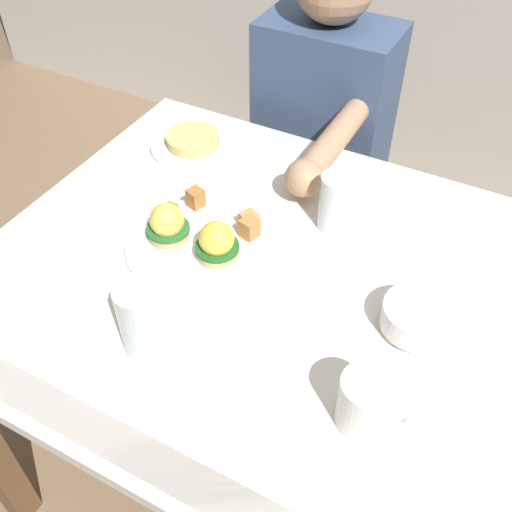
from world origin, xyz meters
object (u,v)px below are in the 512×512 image
(water_glass_near, at_px, (336,204))
(side_plate, at_px, (193,143))
(water_glass_far, at_px, (144,322))
(dining_table, at_px, (296,325))
(fruit_bowl, at_px, (417,318))
(diner_person, at_px, (319,137))
(eggs_benedict_plate, at_px, (196,238))
(coffee_mug, at_px, (366,401))

(water_glass_near, xyz_separation_m, side_plate, (-0.40, 0.10, -0.04))
(water_glass_far, distance_m, side_plate, 0.58)
(dining_table, distance_m, fruit_bowl, 0.25)
(fruit_bowl, bearing_deg, side_plate, 155.68)
(diner_person, bearing_deg, fruit_bowl, -54.14)
(fruit_bowl, height_order, water_glass_near, water_glass_near)
(eggs_benedict_plate, distance_m, diner_person, 0.61)
(coffee_mug, bearing_deg, dining_table, 134.82)
(fruit_bowl, height_order, water_glass_far, water_glass_far)
(coffee_mug, bearing_deg, side_plate, 141.27)
(dining_table, relative_size, eggs_benedict_plate, 4.44)
(water_glass_far, xyz_separation_m, side_plate, (-0.24, 0.52, -0.05))
(dining_table, distance_m, water_glass_near, 0.25)
(fruit_bowl, distance_m, side_plate, 0.68)
(eggs_benedict_plate, height_order, fruit_bowl, eggs_benedict_plate)
(coffee_mug, distance_m, water_glass_far, 0.37)
(fruit_bowl, distance_m, water_glass_far, 0.45)
(water_glass_far, height_order, side_plate, water_glass_far)
(water_glass_far, relative_size, side_plate, 0.68)
(fruit_bowl, height_order, side_plate, fruit_bowl)
(eggs_benedict_plate, height_order, water_glass_near, water_glass_near)
(water_glass_near, relative_size, side_plate, 0.60)
(water_glass_near, bearing_deg, side_plate, 166.06)
(dining_table, distance_m, side_plate, 0.52)
(fruit_bowl, xyz_separation_m, water_glass_far, (-0.38, -0.24, 0.03))
(fruit_bowl, bearing_deg, water_glass_near, 140.83)
(dining_table, height_order, water_glass_far, water_glass_far)
(fruit_bowl, relative_size, water_glass_near, 1.00)
(coffee_mug, bearing_deg, eggs_benedict_plate, 154.37)
(eggs_benedict_plate, height_order, coffee_mug, coffee_mug)
(dining_table, bearing_deg, side_plate, 144.88)
(diner_person, bearing_deg, dining_table, -70.20)
(side_plate, bearing_deg, diner_person, 58.25)
(dining_table, relative_size, side_plate, 6.00)
(eggs_benedict_plate, height_order, side_plate, eggs_benedict_plate)
(coffee_mug, xyz_separation_m, water_glass_far, (-0.36, -0.04, 0.01))
(eggs_benedict_plate, xyz_separation_m, diner_person, (0.00, 0.60, -0.12))
(water_glass_near, bearing_deg, dining_table, -86.70)
(water_glass_near, height_order, side_plate, water_glass_near)
(fruit_bowl, relative_size, coffee_mug, 1.08)
(water_glass_near, bearing_deg, diner_person, 116.53)
(coffee_mug, height_order, diner_person, diner_person)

